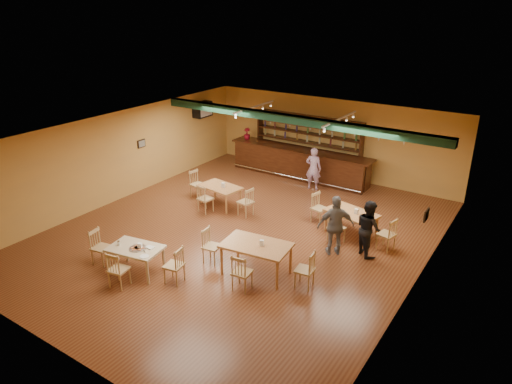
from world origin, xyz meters
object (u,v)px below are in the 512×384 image
Objects in this scene: dining_table_a at (220,196)px; dining_table_b at (351,223)px; near_table at (136,260)px; patron_right_a at (368,228)px; dining_table_d at (256,259)px; patron_bar at (313,169)px; bar_counter at (299,163)px.

dining_table_b is (4.45, 0.40, 0.02)m from dining_table_a.
patron_right_a is at bearing 32.31° from near_table.
dining_table_d is at bearing 91.35° from patron_right_a.
dining_table_d is (-1.14, -3.26, 0.05)m from dining_table_b.
patron_right_a is at bearing 4.03° from dining_table_a.
patron_right_a reaches higher than near_table.
patron_right_a is (3.36, -3.42, -0.01)m from patron_bar.
patron_bar is (-1.42, 5.88, 0.37)m from dining_table_d.
patron_right_a is at bearing 123.99° from patron_bar.
dining_table_d is at bearing 22.18° from near_table.
near_table is at bearing -90.68° from bar_counter.
dining_table_a is 4.38m from dining_table_d.
bar_counter is at bearing -4.64° from patron_right_a.
bar_counter reaches higher than near_table.
dining_table_a is at bearing -161.49° from dining_table_b.
near_table is 7.57m from patron_bar.
dining_table_d is (3.31, -2.86, 0.07)m from dining_table_a.
bar_counter is 3.69× the size of patron_bar.
patron_bar is (-2.56, 2.62, 0.42)m from dining_table_b.
patron_right_a is (4.47, 4.05, 0.42)m from near_table.
bar_counter is 4.17× the size of dining_table_a.
bar_counter is at bearing 149.39° from dining_table_b.
dining_table_b reaches higher than near_table.
dining_table_a is 4.46m from dining_table_b.
bar_counter is at bearing -49.58° from patron_bar.
patron_right_a is (1.94, 2.46, 0.36)m from dining_table_d.
patron_right_a is at bearing 44.84° from dining_table_d.
patron_bar reaches higher than dining_table_a.
dining_table_a is (-0.87, -3.85, -0.22)m from bar_counter.
patron_bar is at bearing -39.07° from bar_counter.
bar_counter reaches higher than dining_table_a.
patron_right_a reaches higher than dining_table_b.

